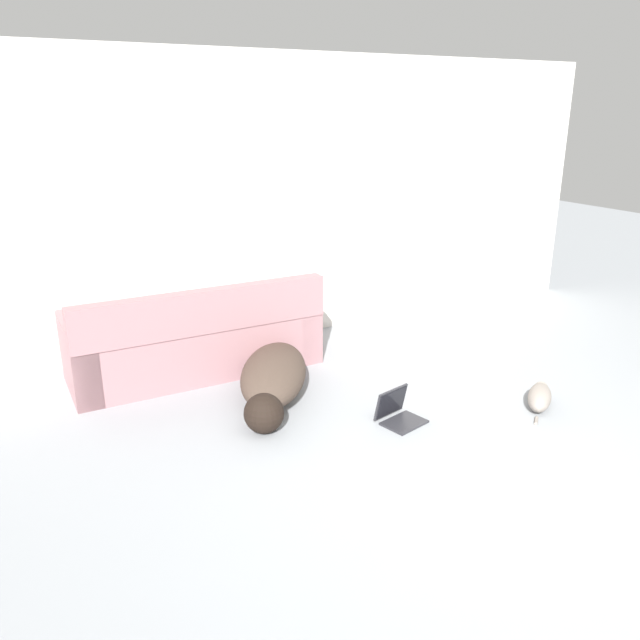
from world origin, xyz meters
name	(u,v)px	position (x,y,z in m)	size (l,w,h in m)	color
ground_plane	(549,531)	(0.00, 0.00, 0.00)	(20.00, 20.00, 0.00)	#999EA3
wall_back	(282,201)	(0.00, 3.50, 1.33)	(7.22, 0.06, 2.65)	silver
couch	(196,341)	(-1.06, 2.96, 0.28)	(2.10, 0.83, 0.80)	#A3757A
dog	(273,377)	(-0.67, 2.21, 0.16)	(1.00, 1.50, 0.33)	#4C3D33
cat	(540,396)	(1.07, 1.13, 0.08)	(0.50, 0.45, 0.16)	gray
laptop_open	(396,411)	(-0.03, 1.43, 0.08)	(0.36, 0.34, 0.23)	#2D2D33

